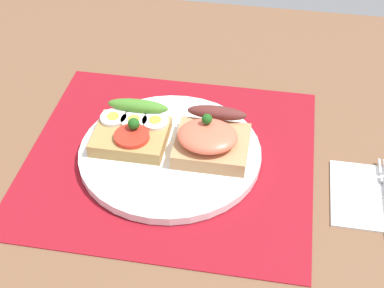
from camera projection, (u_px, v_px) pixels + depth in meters
The scene contains 6 objects.
ground_plane at pixel (171, 166), 78.44cm from camera, with size 120.00×90.00×3.20cm, color brown.
placemat at pixel (170, 157), 77.28cm from camera, with size 38.46×35.48×0.30cm, color maroon.
plate at pixel (170, 153), 76.79cm from camera, with size 24.54×24.54×1.18cm, color white.
sandwich_egg_tomato at pixel (132, 130), 77.31cm from camera, with size 9.77×9.62×4.05cm.
sandwich_salmon at pixel (211, 139), 74.99cm from camera, with size 9.64×10.09×5.73cm.
napkin at pixel (384, 197), 71.50cm from camera, with size 13.11×11.55×0.60cm, color white.
Camera 1 is at (12.61, -55.46, 52.59)cm, focal length 53.27 mm.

